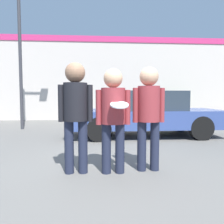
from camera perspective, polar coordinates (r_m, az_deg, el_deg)
The scene contains 8 objects.
ground_plane at distance 3.94m, azimuth -2.39°, elevation -14.28°, with size 56.00×56.00×0.00m, color #66635E.
storefront_building at distance 11.73m, azimuth -3.78°, elevation 8.86°, with size 24.00×0.22×4.37m.
person_left at distance 3.52m, azimuth -9.50°, elevation 1.33°, with size 0.55×0.38×1.77m.
person_middle_with_frisbee at distance 3.47m, azimuth 0.31°, elevation 0.23°, with size 0.55×0.60×1.68m.
person_right at distance 3.65m, azimuth 9.55°, elevation 0.76°, with size 0.53×0.36×1.72m.
parked_car_near at distance 6.92m, azimuth 8.33°, elevation -0.29°, with size 4.68×1.80×1.40m.
street_lamp at distance 9.20m, azimuth -21.75°, elevation 19.62°, with size 1.26×0.35×6.16m.
shrub at distance 11.60m, azimuth 15.87°, elevation 0.95°, with size 1.27×1.27×1.27m.
Camera 1 is at (-0.13, -3.73, 1.24)m, focal length 35.00 mm.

